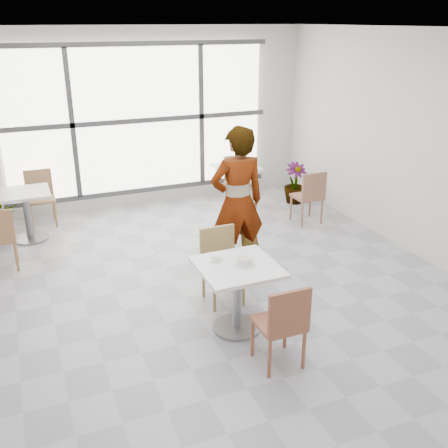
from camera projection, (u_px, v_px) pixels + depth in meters
name	position (u px, v px, depth m)	size (l,w,h in m)	color
floor	(215.00, 292.00, 6.25)	(7.00, 7.00, 0.00)	#9E9EA5
ceiling	(213.00, 28.00, 5.14)	(7.00, 7.00, 0.00)	white
wall_back	(138.00, 120.00, 8.70)	(6.00, 6.00, 0.00)	silver
wall_right	(426.00, 149.00, 6.76)	(7.00, 7.00, 0.00)	silver
window	(139.00, 120.00, 8.65)	(4.60, 0.07, 2.52)	white
main_table	(237.00, 285.00, 5.32)	(0.80, 0.80, 0.75)	white
chair_near	(283.00, 321.00, 4.73)	(0.42, 0.42, 0.87)	brown
chair_far	(221.00, 259.00, 5.95)	(0.42, 0.42, 0.87)	#A4844C
oatmeal_bowl	(245.00, 261.00, 5.25)	(0.21, 0.21, 0.09)	white
coffee_cup	(215.00, 259.00, 5.32)	(0.16, 0.13, 0.07)	white
person	(237.00, 203.00, 6.38)	(0.70, 0.46, 1.93)	black
bg_table_left	(27.00, 209.00, 7.58)	(0.70, 0.70, 0.75)	silver
bg_table_right	(236.00, 181.00, 8.88)	(0.70, 0.70, 0.75)	white
bg_chair_left_far	(40.00, 194.00, 8.18)	(0.42, 0.42, 0.87)	#A0744E
bg_chair_right_near	(310.00, 194.00, 8.17)	(0.42, 0.42, 0.87)	#8F5D47
bg_chair_right_far	(238.00, 177.00, 9.02)	(0.42, 0.42, 0.87)	olive
plant_right	(295.00, 183.00, 9.17)	(0.40, 0.40, 0.72)	#418C3F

